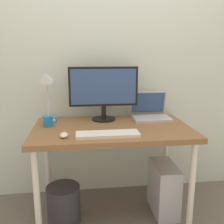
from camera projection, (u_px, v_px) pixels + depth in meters
ground_plane at (112, 212)px, 2.18m from camera, size 6.00×6.00×0.00m
back_wall at (106, 54)px, 2.29m from camera, size 4.40×0.04×2.60m
desk at (112, 136)px, 2.03m from camera, size 1.22×0.71×0.75m
monitor at (104, 90)px, 2.17m from camera, size 0.58×0.20×0.45m
laptop at (150, 112)px, 2.28m from camera, size 0.32×0.27×0.23m
desk_lamp at (47, 85)px, 2.10m from camera, size 0.11×0.16×0.44m
keyboard at (108, 134)px, 1.79m from camera, size 0.44×0.14×0.02m
mouse at (64, 135)px, 1.76m from camera, size 0.06×0.09×0.03m
coffee_mug at (48, 121)px, 2.02m from camera, size 0.11×0.08×0.08m
computer_tower at (164, 188)px, 2.15m from camera, size 0.18×0.36×0.42m
wastebasket at (64, 204)px, 2.03m from camera, size 0.26×0.26×0.30m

